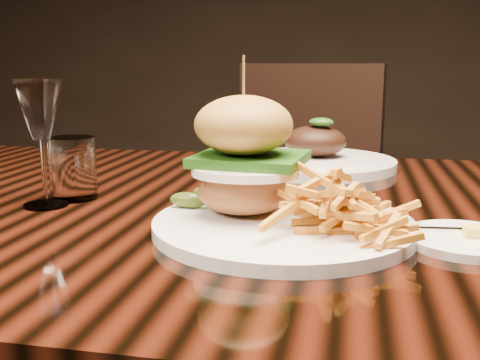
% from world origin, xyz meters
% --- Properties ---
extents(dining_table, '(1.60, 0.90, 0.75)m').
position_xyz_m(dining_table, '(0.00, 0.00, 0.67)').
color(dining_table, black).
rests_on(dining_table, ground).
extents(burger_plate, '(0.32, 0.32, 0.21)m').
position_xyz_m(burger_plate, '(-0.01, -0.13, 0.80)').
color(burger_plate, white).
rests_on(burger_plate, dining_table).
extents(side_saucer, '(0.14, 0.14, 0.02)m').
position_xyz_m(side_saucer, '(0.21, -0.14, 0.76)').
color(side_saucer, white).
rests_on(side_saucer, dining_table).
extents(ramekin, '(0.09, 0.09, 0.03)m').
position_xyz_m(ramekin, '(-0.02, -0.04, 0.77)').
color(ramekin, white).
rests_on(ramekin, dining_table).
extents(wine_glass, '(0.07, 0.07, 0.18)m').
position_xyz_m(wine_glass, '(-0.34, -0.08, 0.88)').
color(wine_glass, white).
rests_on(wine_glass, dining_table).
extents(water_tumbler, '(0.07, 0.07, 0.09)m').
position_xyz_m(water_tumbler, '(-0.33, -0.03, 0.80)').
color(water_tumbler, white).
rests_on(water_tumbler, dining_table).
extents(far_dish, '(0.31, 0.31, 0.10)m').
position_xyz_m(far_dish, '(0.01, 0.30, 0.77)').
color(far_dish, white).
rests_on(far_dish, dining_table).
extents(chair_far, '(0.55, 0.55, 0.95)m').
position_xyz_m(chair_far, '(-0.08, 0.89, 0.54)').
color(chair_far, black).
rests_on(chair_far, ground).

